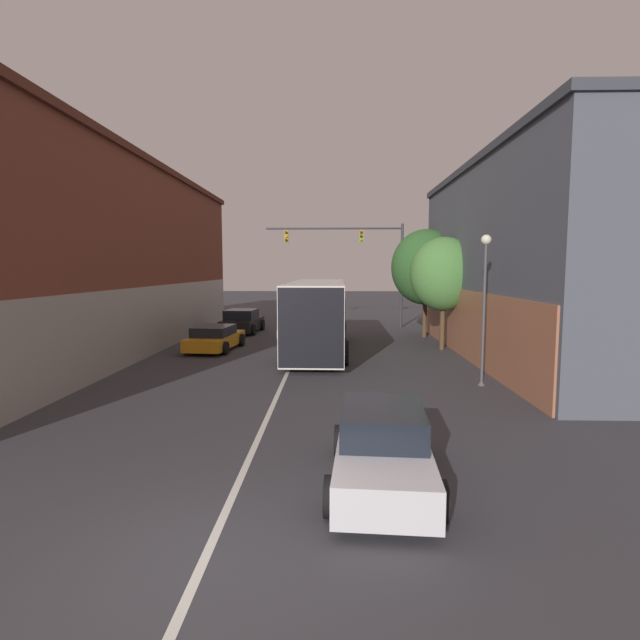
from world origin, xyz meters
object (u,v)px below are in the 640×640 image
at_px(traffic_signal_gantry, 361,252).
at_px(parked_car_left_near, 215,338).
at_px(hatchback_foreground, 383,448).
at_px(street_lamp, 484,297).
at_px(street_tree_far, 444,274).
at_px(bus, 317,312).
at_px(parked_car_left_mid, 242,322).
at_px(street_tree_near, 426,267).

bearing_deg(traffic_signal_gantry, parked_car_left_near, -128.07).
bearing_deg(hatchback_foreground, street_lamp, -23.93).
bearing_deg(street_tree_far, bus, -174.62).
bearing_deg(bus, street_lamp, -139.73).
relative_size(parked_car_left_mid, street_tree_far, 0.77).
bearing_deg(street_tree_far, street_tree_near, 90.84).
relative_size(bus, hatchback_foreground, 2.65).
distance_m(street_lamp, street_tree_near, 11.80).
bearing_deg(street_lamp, street_tree_far, 87.87).
height_order(parked_car_left_near, street_tree_far, street_tree_far).
xyz_separation_m(bus, street_tree_near, (5.91, 4.89, 2.12)).
relative_size(street_lamp, street_tree_far, 0.93).
bearing_deg(street_lamp, traffic_signal_gantry, 100.68).
distance_m(hatchback_foreground, traffic_signal_gantry, 24.66).
distance_m(parked_car_left_mid, street_tree_far, 12.73).
distance_m(parked_car_left_mid, street_lamp, 17.28).
distance_m(hatchback_foreground, street_tree_far, 16.01).
height_order(bus, street_tree_near, street_tree_near).
distance_m(hatchback_foreground, parked_car_left_mid, 22.18).
bearing_deg(traffic_signal_gantry, bus, -104.88).
height_order(parked_car_left_near, traffic_signal_gantry, traffic_signal_gantry).
distance_m(parked_car_left_mid, traffic_signal_gantry, 9.05).
bearing_deg(parked_car_left_near, street_tree_near, -60.72).
height_order(hatchback_foreground, parked_car_left_mid, parked_car_left_mid).
height_order(traffic_signal_gantry, street_tree_near, traffic_signal_gantry).
relative_size(hatchback_foreground, parked_car_left_near, 0.96).
bearing_deg(traffic_signal_gantry, street_lamp, -79.32).
relative_size(parked_car_left_near, street_lamp, 0.88).
bearing_deg(street_tree_far, parked_car_left_mid, 150.51).
relative_size(street_lamp, street_tree_near, 0.82).
bearing_deg(street_lamp, parked_car_left_mid, 127.83).
bearing_deg(street_lamp, street_tree_near, 88.96).
distance_m(bus, hatchback_foreground, 14.71).
bearing_deg(street_tree_far, street_lamp, -92.13).
xyz_separation_m(parked_car_left_near, street_tree_near, (10.82, 4.75, 3.38)).
height_order(parked_car_left_mid, traffic_signal_gantry, traffic_signal_gantry).
bearing_deg(street_tree_far, traffic_signal_gantry, 110.41).
bearing_deg(hatchback_foreground, parked_car_left_mid, 20.73).
bearing_deg(parked_car_left_mid, bus, -140.04).
bearing_deg(parked_car_left_mid, hatchback_foreground, -158.93).
relative_size(bus, parked_car_left_mid, 2.70).
xyz_separation_m(bus, street_lamp, (5.70, -6.87, 1.13)).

